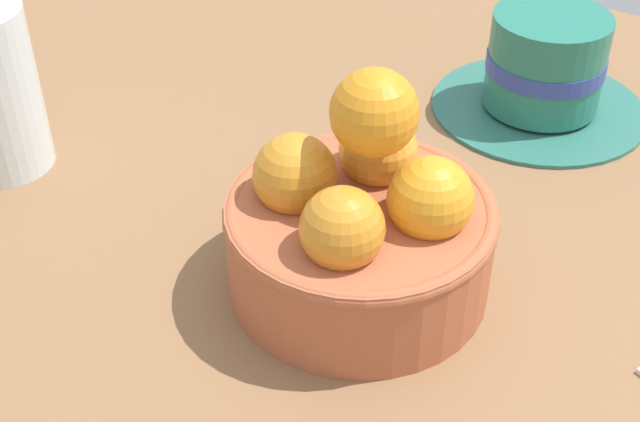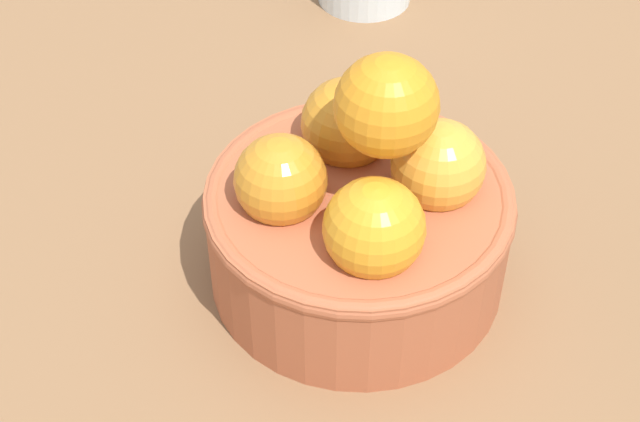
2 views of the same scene
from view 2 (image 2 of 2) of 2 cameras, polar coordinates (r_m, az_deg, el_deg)
name	(u,v)px [view 2 (image 2 of 2)]	position (r cm, az deg, el deg)	size (l,w,h in cm)	color
ground_plane	(355,304)	(51.18, 2.07, -5.48)	(117.98, 87.85, 4.62)	brown
terracotta_bowl	(360,213)	(46.37, 2.36, -0.15)	(14.87, 14.87, 13.21)	#AD5938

